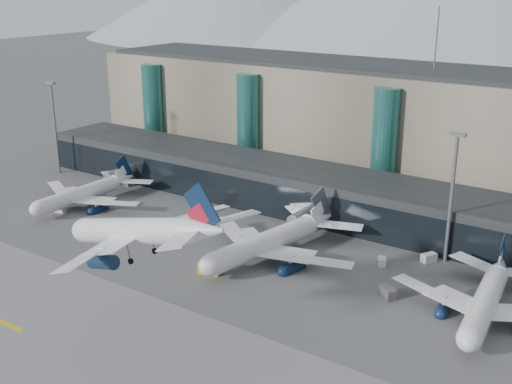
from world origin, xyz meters
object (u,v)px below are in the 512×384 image
lightmast_mid (452,191)px  veh_c (388,292)px  lightmast_left (55,122)px  jet_parked_left (90,187)px  veh_g (382,262)px  veh_d (429,258)px  veh_h (210,268)px  veh_b (203,208)px  jet_parked_right (489,290)px  veh_f (83,189)px  veh_a (58,208)px  hero_jet (147,226)px  jet_parked_mid (278,232)px

lightmast_mid → veh_c: size_ratio=7.75×
lightmast_left → jet_parked_left: (26.99, -12.66, -10.39)m
lightmast_mid → veh_g: size_ratio=10.21×
veh_d → veh_g: veh_d is taller
jet_parked_left → veh_c: (79.72, -4.39, -3.11)m
veh_d → lightmast_mid: bearing=-22.8°
jet_parked_left → veh_c: bearing=-92.9°
lightmast_left → veh_h: bearing=-19.7°
veh_h → veh_d: bearing=26.4°
veh_g → veh_d: bearing=107.4°
veh_b → veh_g: (47.03, -3.63, -0.13)m
lightmast_mid → veh_d: size_ratio=8.59×
lightmast_left → jet_parked_right: size_ratio=0.76×
veh_f → veh_h: (56.38, -18.90, 0.20)m
lightmast_mid → veh_a: 88.95m
veh_c → veh_a: bearing=-140.0°
veh_a → veh_g: 76.72m
lightmast_left → veh_d: (107.45, 1.00, -13.57)m
hero_jet → veh_b: hero_jet is taller
veh_g → veh_b: bearing=-120.5°
lightmast_mid → jet_parked_right: 22.40m
lightmast_left → lightmast_mid: same height
hero_jet → veh_g: hero_jet is taller
lightmast_mid → veh_c: 24.39m
veh_b → veh_g: 47.17m
lightmast_mid → veh_g: (-9.43, -8.53, -13.69)m
lightmast_left → hero_jet: lightmast_left is taller
veh_f → veh_a: bearing=-150.3°
veh_f → veh_h: veh_h is taller
jet_parked_mid → veh_a: size_ratio=11.21×
veh_d → lightmast_left: bearing=119.6°
veh_g → veh_h: 33.08m
veh_c → veh_f: veh_f is taller
lightmast_left → jet_parked_left: size_ratio=0.77×
veh_b → veh_f: (-34.51, -6.19, 0.06)m
veh_a → veh_h: size_ratio=0.84×
jet_parked_left → jet_parked_mid: size_ratio=0.86×
veh_g → jet_parked_right: bearing=45.7°
jet_parked_right → veh_h: size_ratio=8.27×
jet_parked_right → veh_d: (-14.83, 13.64, -3.25)m
hero_jet → veh_d: (25.29, 50.57, -17.52)m
veh_d → veh_b: bearing=122.1°
veh_a → veh_c: size_ratio=1.03×
hero_jet → lightmast_left: bearing=153.0°
veh_h → veh_b: bearing=116.3°
hero_jet → jet_parked_mid: (-1.00, 37.10, -13.69)m
veh_g → veh_a: bearing=-104.4°
veh_a → lightmast_mid: bearing=-1.7°
jet_parked_mid → jet_parked_right: 41.13m
veh_a → jet_parked_mid: bearing=-8.8°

